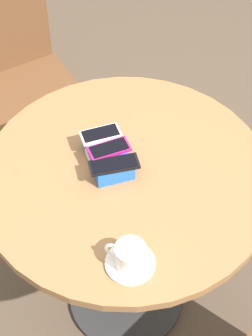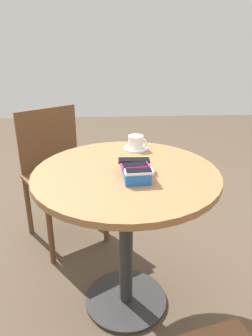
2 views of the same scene
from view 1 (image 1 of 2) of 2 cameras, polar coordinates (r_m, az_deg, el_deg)
ground_plane at (r=2.31m, az=0.00°, el=-13.06°), size 8.00×8.00×0.00m
round_table at (r=1.78m, az=0.00°, el=-3.79°), size 0.86×0.86×0.78m
phone_box at (r=1.66m, az=-1.86°, el=1.26°), size 0.19×0.12×0.05m
phone_white at (r=1.68m, az=-2.61°, el=3.44°), size 0.06×0.12×0.01m
phone_magenta at (r=1.64m, az=-1.72°, el=1.94°), size 0.07×0.13×0.01m
phone_black at (r=1.60m, az=-1.21°, el=0.35°), size 0.06×0.14×0.01m
saucer at (r=1.47m, az=0.43°, el=-9.64°), size 0.13×0.13×0.01m
coffee_cup at (r=1.44m, az=0.35°, el=-8.82°), size 0.08×0.10×0.07m
chair_far_side at (r=2.48m, az=-10.58°, el=8.34°), size 0.54×0.54×0.84m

